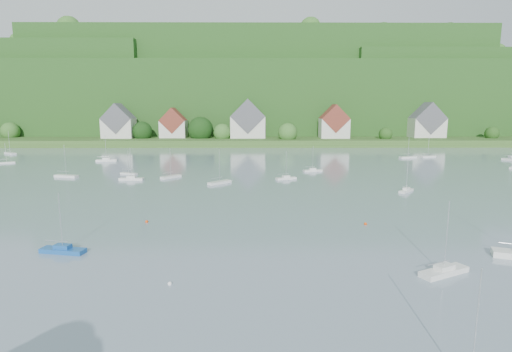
{
  "coord_description": "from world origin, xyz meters",
  "views": [
    {
      "loc": [
        7.18,
        -6.69,
        17.98
      ],
      "look_at": [
        7.86,
        75.0,
        4.0
      ],
      "focal_mm": 29.03,
      "sensor_mm": 36.0,
      "label": 1
    }
  ],
  "objects": [
    {
      "name": "village_building_4",
      "position": [
        90.0,
        190.0,
        9.59
      ],
      "size": [
        15.0,
        10.4,
        16.5
      ],
      "color": "beige",
      "rests_on": "far_shore_strip"
    },
    {
      "name": "near_sailboat_3",
      "position": [
        27.78,
        35.27,
        0.44
      ],
      "size": [
        6.12,
        4.19,
        8.11
      ],
      "rotation": [
        0.0,
        0.0,
        0.46
      ],
      "color": "silver",
      "rests_on": "ground"
    },
    {
      "name": "village_building_2",
      "position": [
        5.0,
        188.0,
        10.27
      ],
      "size": [
        16.0,
        11.44,
        18.0
      ],
      "color": "beige",
      "rests_on": "far_shore_strip"
    },
    {
      "name": "forested_ridge",
      "position": [
        0.39,
        268.57,
        22.89
      ],
      "size": [
        620.0,
        181.22,
        69.89
      ],
      "color": "#153C13",
      "rests_on": "ground"
    },
    {
      "name": "village_building_1",
      "position": [
        -30.0,
        189.0,
        8.75
      ],
      "size": [
        12.0,
        9.36,
        14.0
      ],
      "color": "beige",
      "rests_on": "far_shore_strip"
    },
    {
      "name": "mooring_buoy_2",
      "position": [
        24.43,
        54.15,
        0.0
      ],
      "size": [
        0.45,
        0.45,
        0.45
      ],
      "primitive_type": "sphere",
      "color": "#F24408",
      "rests_on": "ground"
    },
    {
      "name": "mooring_buoy_1",
      "position": [
        -1.25,
        32.85,
        0.0
      ],
      "size": [
        0.45,
        0.45,
        0.45
      ],
      "primitive_type": "sphere",
      "color": "white",
      "rests_on": "ground"
    },
    {
      "name": "near_sailboat_1",
      "position": [
        -16.29,
        42.28,
        0.42
      ],
      "size": [
        5.81,
        2.62,
        7.58
      ],
      "rotation": [
        0.0,
        0.0,
        -0.19
      ],
      "color": "#19519C",
      "rests_on": "ground"
    },
    {
      "name": "village_building_0",
      "position": [
        -55.0,
        187.0,
        9.51
      ],
      "size": [
        14.0,
        10.4,
        16.0
      ],
      "color": "beige",
      "rests_on": "far_shore_strip"
    },
    {
      "name": "far_sailboat_cluster",
      "position": [
        7.15,
        116.1,
        0.37
      ],
      "size": [
        202.66,
        74.19,
        8.71
      ],
      "color": "silver",
      "rests_on": "ground"
    },
    {
      "name": "far_shore_strip",
      "position": [
        0.0,
        200.0,
        1.5
      ],
      "size": [
        600.0,
        60.0,
        3.0
      ],
      "primitive_type": "cube",
      "color": "#335620",
      "rests_on": "ground"
    },
    {
      "name": "village_building_3",
      "position": [
        45.0,
        186.0,
        9.43
      ],
      "size": [
        13.0,
        10.4,
        15.5
      ],
      "color": "beige",
      "rests_on": "far_shore_strip"
    },
    {
      "name": "mooring_buoy_3",
      "position": [
        -9.33,
        55.66,
        0.0
      ],
      "size": [
        0.46,
        0.46,
        0.46
      ],
      "primitive_type": "sphere",
      "color": "#F24408",
      "rests_on": "ground"
    }
  ]
}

